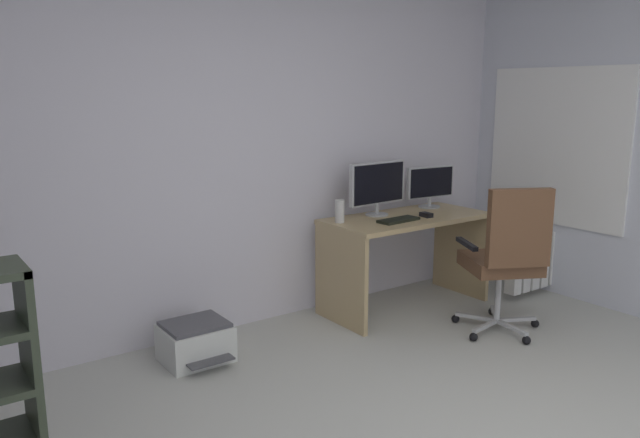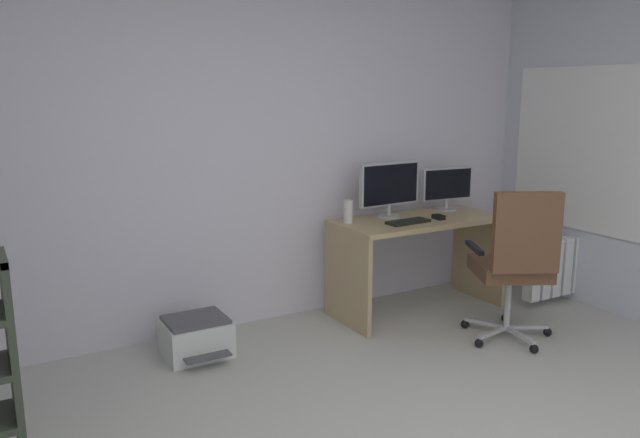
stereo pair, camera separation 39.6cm
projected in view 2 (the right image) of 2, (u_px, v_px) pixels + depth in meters
name	position (u px, v px, depth m)	size (l,w,h in m)	color
wall_back	(236.00, 148.00, 4.41)	(5.19, 0.10, 2.61)	silver
window_pane	(581.00, 149.00, 4.94)	(0.01, 1.19, 1.21)	white
window_frame	(581.00, 149.00, 4.94)	(0.02, 1.27, 1.29)	white
desk	(418.00, 244.00, 4.80)	(1.33, 0.62, 0.74)	tan
monitor_main	(390.00, 186.00, 4.77)	(0.56, 0.18, 0.42)	#B2B5B7
monitor_secondary	(447.00, 186.00, 5.06)	(0.47, 0.18, 0.34)	#B2B5B7
keyboard	(408.00, 222.00, 4.57)	(0.34, 0.13, 0.02)	black
computer_mouse	(439.00, 217.00, 4.71)	(0.06, 0.10, 0.03)	black
desktop_speaker	(348.00, 212.00, 4.56)	(0.07, 0.07, 0.17)	silver
office_chair	(516.00, 259.00, 4.16)	(0.65, 0.67, 1.08)	#B7BABC
printer	(196.00, 337.00, 4.05)	(0.42, 0.44, 0.26)	silver
radiator	(564.00, 266.00, 5.09)	(0.82, 0.10, 0.47)	white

